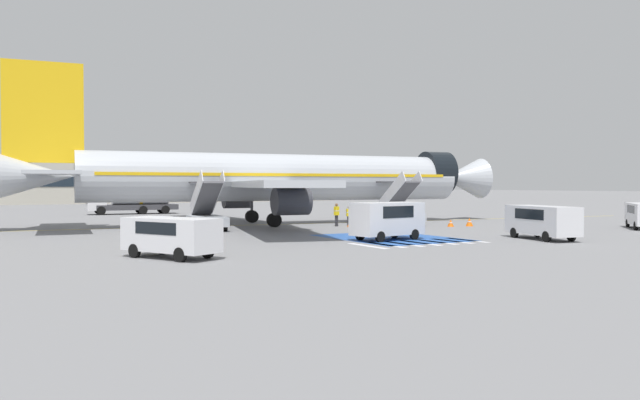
# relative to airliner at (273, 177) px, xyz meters

# --- Properties ---
(ground_plane) EXTENTS (600.00, 600.00, 0.00)m
(ground_plane) POSITION_rel_airliner_xyz_m (-0.50, 0.75, -3.98)
(ground_plane) COLOR slate
(apron_leadline_yellow) EXTENTS (75.94, 9.46, 0.01)m
(apron_leadline_yellow) POSITION_rel_airliner_xyz_m (0.70, -0.08, -3.98)
(apron_leadline_yellow) COLOR gold
(apron_leadline_yellow) RESTS_ON ground_plane
(apron_stand_patch_blue) EXTENTS (6.86, 9.04, 0.01)m
(apron_stand_patch_blue) POSITION_rel_airliner_xyz_m (0.70, -15.76, -3.98)
(apron_stand_patch_blue) COLOR #2856A8
(apron_stand_patch_blue) RESTS_ON ground_plane
(apron_walkway_bar_0) EXTENTS (0.44, 3.60, 0.01)m
(apron_walkway_bar_0) POSITION_rel_airliner_xyz_m (-3.50, -19.43, -3.98)
(apron_walkway_bar_0) COLOR silver
(apron_walkway_bar_0) RESTS_ON ground_plane
(apron_walkway_bar_1) EXTENTS (0.44, 3.60, 0.01)m
(apron_walkway_bar_1) POSITION_rel_airliner_xyz_m (-2.30, -19.43, -3.98)
(apron_walkway_bar_1) COLOR silver
(apron_walkway_bar_1) RESTS_ON ground_plane
(apron_walkway_bar_2) EXTENTS (0.44, 3.60, 0.01)m
(apron_walkway_bar_2) POSITION_rel_airliner_xyz_m (-1.10, -19.43, -3.98)
(apron_walkway_bar_2) COLOR silver
(apron_walkway_bar_2) RESTS_ON ground_plane
(apron_walkway_bar_3) EXTENTS (0.44, 3.60, 0.01)m
(apron_walkway_bar_3) POSITION_rel_airliner_xyz_m (0.10, -19.43, -3.98)
(apron_walkway_bar_3) COLOR silver
(apron_walkway_bar_3) RESTS_ON ground_plane
(apron_walkway_bar_4) EXTENTS (0.44, 3.60, 0.01)m
(apron_walkway_bar_4) POSITION_rel_airliner_xyz_m (1.30, -19.43, -3.98)
(apron_walkway_bar_4) COLOR silver
(apron_walkway_bar_4) RESTS_ON ground_plane
(apron_walkway_bar_5) EXTENTS (0.44, 3.60, 0.01)m
(apron_walkway_bar_5) POSITION_rel_airliner_xyz_m (2.50, -19.43, -3.98)
(apron_walkway_bar_5) COLOR silver
(apron_walkway_bar_5) RESTS_ON ground_plane
(apron_walkway_bar_6) EXTENTS (0.44, 3.60, 0.01)m
(apron_walkway_bar_6) POSITION_rel_airliner_xyz_m (3.70, -19.43, -3.98)
(apron_walkway_bar_6) COLOR silver
(apron_walkway_bar_6) RESTS_ON ground_plane
(airliner) EXTENTS (42.91, 35.19, 12.35)m
(airliner) POSITION_rel_airliner_xyz_m (0.00, 0.00, 0.00)
(airliner) COLOR #B7BCC4
(airliner) RESTS_ON ground_plane
(boarding_stairs_forward) EXTENTS (2.77, 5.42, 4.48)m
(boarding_stairs_forward) POSITION_rel_airliner_xyz_m (9.01, -5.66, -2.93)
(boarding_stairs_forward) COLOR #ADB2BA
(boarding_stairs_forward) RESTS_ON ground_plane
(boarding_stairs_aft) EXTENTS (2.77, 5.42, 4.41)m
(boarding_stairs_aft) POSITION_rel_airliner_xyz_m (-7.11, -3.69, -2.94)
(boarding_stairs_aft) COLOR #ADB2BA
(boarding_stairs_aft) RESTS_ON ground_plane
(fuel_tanker) EXTENTS (10.13, 3.16, 3.21)m
(fuel_tanker) POSITION_rel_airliner_xyz_m (-5.76, 25.23, -2.37)
(fuel_tanker) COLOR #38383D
(fuel_tanker) RESTS_ON ground_plane
(service_van_0) EXTENTS (2.93, 5.38, 2.04)m
(service_van_0) POSITION_rel_airliner_xyz_m (8.00, -21.33, -2.75)
(service_van_0) COLOR silver
(service_van_0) RESTS_ON ground_plane
(service_van_1) EXTENTS (4.82, 2.51, 2.27)m
(service_van_1) POSITION_rel_airliner_xyz_m (-0.35, -16.88, -2.63)
(service_van_1) COLOR silver
(service_van_1) RESTS_ON ground_plane
(service_van_3) EXTENTS (3.75, 5.05, 1.83)m
(service_van_3) POSITION_rel_airliner_xyz_m (-14.45, -19.67, -2.87)
(service_van_3) COLOR silver
(service_van_3) RESTS_ON ground_plane
(ground_crew_0) EXTENTS (0.47, 0.32, 1.59)m
(ground_crew_0) POSITION_rel_airliner_xyz_m (4.83, -4.38, -3.07)
(ground_crew_0) COLOR #2D2D33
(ground_crew_0) RESTS_ON ground_plane
(ground_crew_1) EXTENTS (0.47, 0.32, 1.85)m
(ground_crew_1) POSITION_rel_airliner_xyz_m (3.43, -4.73, -2.90)
(ground_crew_1) COLOR #2D2D33
(ground_crew_1) RESTS_ON ground_plane
(traffic_cone_0) EXTENTS (0.61, 0.61, 0.68)m
(traffic_cone_0) POSITION_rel_airliner_xyz_m (12.86, -9.90, -3.64)
(traffic_cone_0) COLOR orange
(traffic_cone_0) RESTS_ON ground_plane
(traffic_cone_1) EXTENTS (0.60, 0.60, 0.67)m
(traffic_cone_1) POSITION_rel_airliner_xyz_m (4.05, -5.89, -3.64)
(traffic_cone_1) COLOR orange
(traffic_cone_1) RESTS_ON ground_plane
(traffic_cone_2) EXTENTS (0.52, 0.52, 0.58)m
(traffic_cone_2) POSITION_rel_airliner_xyz_m (11.19, -9.54, -3.69)
(traffic_cone_2) COLOR orange
(traffic_cone_2) RESTS_ON ground_plane
(terminal_building) EXTENTS (86.36, 12.10, 8.15)m
(terminal_building) POSITION_rel_airliner_xyz_m (3.65, 73.97, 0.09)
(terminal_building) COLOR #B2AD9E
(terminal_building) RESTS_ON ground_plane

